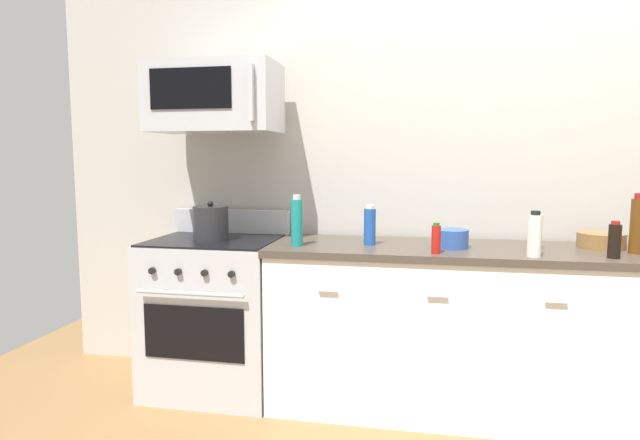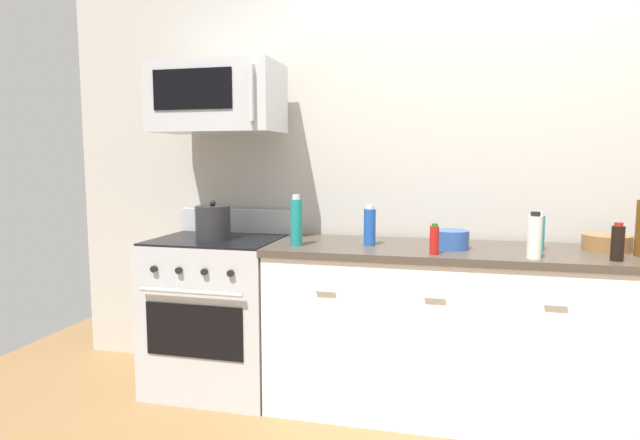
# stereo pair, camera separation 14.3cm
# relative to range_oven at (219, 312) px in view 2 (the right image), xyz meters

# --- Properties ---
(ground_plane) EXTENTS (6.57, 6.57, 0.00)m
(ground_plane) POSITION_rel_range_oven_xyz_m (1.57, -0.00, -0.47)
(ground_plane) COLOR olive
(back_wall) EXTENTS (5.48, 0.10, 2.70)m
(back_wall) POSITION_rel_range_oven_xyz_m (1.57, 0.41, 0.88)
(back_wall) COLOR #B7B2A8
(back_wall) RESTS_ON ground_plane
(counter_unit) EXTENTS (2.39, 0.66, 0.92)m
(counter_unit) POSITION_rel_range_oven_xyz_m (1.57, -0.00, -0.01)
(counter_unit) COLOR white
(counter_unit) RESTS_ON ground_plane
(range_oven) EXTENTS (0.76, 0.69, 1.07)m
(range_oven) POSITION_rel_range_oven_xyz_m (0.00, 0.00, 0.00)
(range_oven) COLOR #B7BABF
(range_oven) RESTS_ON ground_plane
(microwave) EXTENTS (0.74, 0.44, 0.40)m
(microwave) POSITION_rel_range_oven_xyz_m (0.00, 0.04, 1.28)
(microwave) COLOR #B7BABF
(bottle_vinegar_white) EXTENTS (0.07, 0.07, 0.23)m
(bottle_vinegar_white) POSITION_rel_range_oven_xyz_m (1.75, -0.23, 0.56)
(bottle_vinegar_white) COLOR silver
(bottle_vinegar_white) RESTS_ON countertop_slab
(bottle_soda_blue) EXTENTS (0.07, 0.07, 0.22)m
(bottle_soda_blue) POSITION_rel_range_oven_xyz_m (0.93, -0.02, 0.56)
(bottle_soda_blue) COLOR #1E4CA5
(bottle_soda_blue) RESTS_ON countertop_slab
(bottle_hot_sauce_red) EXTENTS (0.05, 0.05, 0.16)m
(bottle_hot_sauce_red) POSITION_rel_range_oven_xyz_m (1.28, -0.23, 0.53)
(bottle_hot_sauce_red) COLOR #B21914
(bottle_hot_sauce_red) RESTS_ON countertop_slab
(bottle_soy_sauce_dark) EXTENTS (0.06, 0.06, 0.18)m
(bottle_soy_sauce_dark) POSITION_rel_range_oven_xyz_m (2.12, -0.19, 0.54)
(bottle_soy_sauce_dark) COLOR black
(bottle_soy_sauce_dark) RESTS_ON countertop_slab
(bottle_sparkling_teal) EXTENTS (0.07, 0.07, 0.28)m
(bottle_sparkling_teal) POSITION_rel_range_oven_xyz_m (0.54, -0.14, 0.58)
(bottle_sparkling_teal) COLOR #197F7A
(bottle_sparkling_teal) RESTS_ON countertop_slab
(bottle_dish_soap) EXTENTS (0.06, 0.06, 0.20)m
(bottle_dish_soap) POSITION_rel_range_oven_xyz_m (1.81, 0.01, 0.55)
(bottle_dish_soap) COLOR teal
(bottle_dish_soap) RESTS_ON countertop_slab
(bowl_wooden_salad) EXTENTS (0.24, 0.24, 0.08)m
(bowl_wooden_salad) POSITION_rel_range_oven_xyz_m (2.16, 0.12, 0.49)
(bowl_wooden_salad) COLOR brown
(bowl_wooden_salad) RESTS_ON countertop_slab
(bowl_blue_mixing) EXTENTS (0.18, 0.18, 0.10)m
(bowl_blue_mixing) POSITION_rel_range_oven_xyz_m (1.37, -0.04, 0.50)
(bowl_blue_mixing) COLOR #2D519E
(bowl_blue_mixing) RESTS_ON countertop_slab
(stockpot) EXTENTS (0.21, 0.21, 0.23)m
(stockpot) POSITION_rel_range_oven_xyz_m (0.00, -0.05, 0.55)
(stockpot) COLOR #262628
(stockpot) RESTS_ON range_oven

